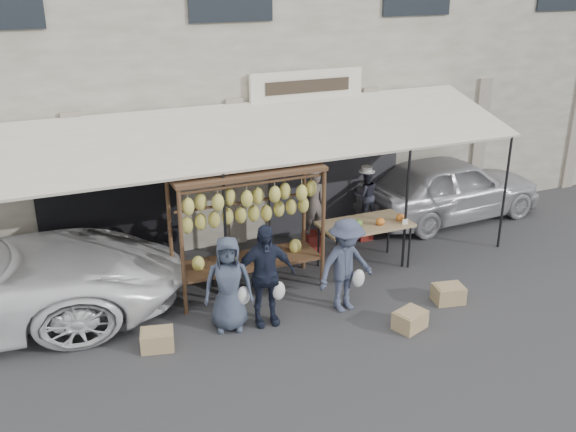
% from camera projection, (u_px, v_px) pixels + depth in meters
% --- Properties ---
extents(ground_plane, '(90.00, 90.00, 0.00)m').
position_uv_depth(ground_plane, '(309.00, 322.00, 10.35)').
color(ground_plane, '#2D2D30').
extents(shophouse, '(24.00, 6.15, 7.30)m').
position_uv_depth(shophouse, '(190.00, 46.00, 14.56)').
color(shophouse, beige).
rests_on(shophouse, ground_plane).
extents(awning, '(10.00, 2.35, 2.92)m').
position_uv_depth(awning, '(257.00, 134.00, 11.36)').
color(awning, beige).
rests_on(awning, ground_plane).
extents(banana_rack, '(2.60, 0.90, 2.24)m').
position_uv_depth(banana_rack, '(248.00, 207.00, 10.78)').
color(banana_rack, '#3F2518').
rests_on(banana_rack, ground_plane).
extents(produce_table, '(1.70, 0.90, 1.04)m').
position_uv_depth(produce_table, '(366.00, 225.00, 11.91)').
color(produce_table, tan).
rests_on(produce_table, ground_plane).
extents(vendor_left, '(0.46, 0.30, 1.25)m').
position_uv_depth(vendor_left, '(313.00, 203.00, 12.33)').
color(vendor_left, '#625752').
rests_on(vendor_left, stool_left).
extents(vendor_right, '(0.59, 0.49, 1.10)m').
position_uv_depth(vendor_right, '(365.00, 195.00, 13.14)').
color(vendor_right, '#2A2C38').
rests_on(vendor_right, stool_right).
extents(customer_left, '(0.87, 0.69, 1.55)m').
position_uv_depth(customer_left, '(228.00, 284.00, 9.91)').
color(customer_left, '#3A4457').
rests_on(customer_left, ground_plane).
extents(customer_mid, '(1.03, 0.52, 1.69)m').
position_uv_depth(customer_mid, '(264.00, 275.00, 10.04)').
color(customer_mid, '#1C2235').
rests_on(customer_mid, ground_plane).
extents(customer_right, '(1.13, 0.76, 1.61)m').
position_uv_depth(customer_right, '(346.00, 265.00, 10.45)').
color(customer_right, '#3D445C').
rests_on(customer_right, ground_plane).
extents(stool_left, '(0.42, 0.42, 0.48)m').
position_uv_depth(stool_left, '(313.00, 244.00, 12.64)').
color(stool_left, maroon).
rests_on(stool_left, ground_plane).
extents(stool_right, '(0.36, 0.36, 0.42)m').
position_uv_depth(stool_right, '(364.00, 230.00, 13.42)').
color(stool_right, maroon).
rests_on(stool_right, ground_plane).
extents(crate_near_a, '(0.58, 0.51, 0.29)m').
position_uv_depth(crate_near_a, '(410.00, 320.00, 10.13)').
color(crate_near_a, tan).
rests_on(crate_near_a, ground_plane).
extents(crate_near_b, '(0.56, 0.47, 0.30)m').
position_uv_depth(crate_near_b, '(448.00, 294.00, 10.92)').
color(crate_near_b, tan).
rests_on(crate_near_b, ground_plane).
extents(crate_far, '(0.56, 0.47, 0.29)m').
position_uv_depth(crate_far, '(157.00, 340.00, 9.59)').
color(crate_far, tan).
rests_on(crate_far, ground_plane).
extents(sedan, '(4.39, 1.94, 1.47)m').
position_uv_depth(sedan, '(449.00, 187.00, 14.35)').
color(sedan, '#AFAFB5').
rests_on(sedan, ground_plane).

